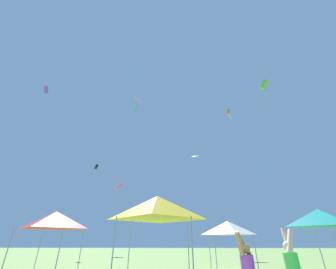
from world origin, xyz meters
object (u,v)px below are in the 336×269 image
canopy_tent_yellow (157,208)px  kite_purple_box (46,90)px  kite_black_box (96,167)px  kite_pink_diamond (138,100)px  kite_orange_box (229,113)px  canopy_tent_red (55,220)px  kite_white_delta (195,156)px  canopy_tent_white (228,228)px  kite_lime_box (264,85)px  canopy_tent_teal (320,218)px  kite_pink_box (119,187)px

canopy_tent_yellow → kite_purple_box: bearing=156.0°
kite_black_box → kite_pink_diamond: size_ratio=1.09×
canopy_tent_yellow → kite_orange_box: bearing=59.4°
canopy_tent_red → kite_black_box: kite_black_box is taller
kite_white_delta → canopy_tent_white: bearing=-88.9°
kite_white_delta → kite_lime_box: kite_lime_box is taller
kite_orange_box → kite_lime_box: bearing=-42.7°
kite_white_delta → kite_orange_box: 8.88m
canopy_tent_teal → kite_lime_box: 20.22m
kite_pink_diamond → kite_purple_box: size_ratio=2.02×
canopy_tent_yellow → canopy_tent_red: size_ratio=1.11×
canopy_tent_teal → canopy_tent_white: canopy_tent_teal is taller
canopy_tent_teal → kite_pink_diamond: bearing=-169.8°
kite_pink_diamond → canopy_tent_yellow: bearing=-40.1°
canopy_tent_teal → kite_pink_box: bearing=133.5°
kite_lime_box → canopy_tent_white: bearing=-144.5°
kite_white_delta → kite_pink_diamond: bearing=-107.3°
canopy_tent_red → kite_lime_box: bearing=23.3°
kite_pink_box → kite_lime_box: bearing=-27.9°
canopy_tent_teal → kite_orange_box: kite_orange_box is taller
kite_lime_box → kite_pink_diamond: size_ratio=1.95×
canopy_tent_teal → kite_orange_box: bearing=94.5°
canopy_tent_white → kite_pink_box: 23.83m
kite_lime_box → kite_pink_box: size_ratio=0.95×
kite_black_box → kite_pink_box: bearing=62.5°
kite_black_box → kite_pink_box: 5.71m
kite_orange_box → kite_pink_diamond: (-11.13, -14.35, -8.10)m
canopy_tent_teal → canopy_tent_yellow: size_ratio=0.95×
canopy_tent_red → kite_lime_box: 28.93m
canopy_tent_teal → kite_lime_box: (3.37, 8.18, 18.19)m
kite_orange_box → kite_pink_box: (-18.08, 7.86, -9.40)m
kite_white_delta → kite_pink_diamond: 20.99m
canopy_tent_white → kite_purple_box: bearing=179.3°
canopy_tent_yellow → kite_purple_box: (-12.65, 5.64, 12.78)m
canopy_tent_yellow → kite_pink_diamond: kite_pink_diamond is taller
kite_lime_box → kite_purple_box: (-26.34, -6.20, -5.23)m
canopy_tent_white → kite_pink_diamond: (-6.48, -3.96, 8.68)m
canopy_tent_yellow → kite_white_delta: size_ratio=2.37×
canopy_tent_red → kite_white_delta: (11.26, 18.32, 11.49)m
canopy_tent_red → kite_lime_box: kite_lime_box is taller
canopy_tent_yellow → kite_purple_box: 18.85m
kite_black_box → kite_pink_box: size_ratio=0.53×
canopy_tent_red → kite_purple_box: kite_purple_box is taller
kite_white_delta → kite_pink_diamond: (-6.17, -19.81, -3.16)m
canopy_tent_teal → kite_pink_box: size_ratio=1.11×
kite_white_delta → kite_purple_box: bearing=-137.5°
canopy_tent_white → canopy_tent_red: canopy_tent_red is taller
canopy_tent_red → kite_lime_box: (20.54, 8.86, 18.34)m
kite_lime_box → kite_pink_diamond: bearing=-146.1°
canopy_tent_yellow → kite_pink_diamond: (-1.75, 1.48, 8.00)m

